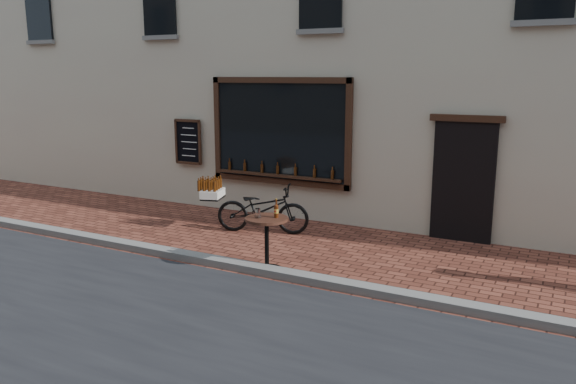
% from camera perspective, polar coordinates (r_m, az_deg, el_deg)
% --- Properties ---
extents(ground, '(90.00, 90.00, 0.00)m').
position_cam_1_polar(ground, '(8.42, -0.70, -9.19)').
color(ground, '#51251A').
rests_on(ground, ground).
extents(kerb, '(90.00, 0.25, 0.12)m').
position_cam_1_polar(kerb, '(8.56, -0.06, -8.39)').
color(kerb, slate).
rests_on(kerb, ground).
extents(cargo_bicycle, '(2.17, 1.17, 1.02)m').
position_cam_1_polar(cargo_bicycle, '(10.87, -2.79, -1.65)').
color(cargo_bicycle, black).
rests_on(cargo_bicycle, ground).
extents(bistro_table, '(0.67, 0.67, 1.15)m').
position_cam_1_polar(bistro_table, '(8.72, -2.16, -4.18)').
color(bistro_table, black).
rests_on(bistro_table, ground).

